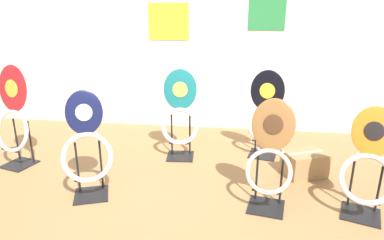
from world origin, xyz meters
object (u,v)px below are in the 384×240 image
object	(u,v)px
toilet_seat_display_navy_moon	(87,149)
toilet_seat_display_jazz_black	(265,117)
storage_box	(304,164)
toilet_seat_display_orange_sun	(368,167)
toilet_seat_display_teal_sax	(180,118)
toilet_seat_display_crimson_swirl	(13,120)
toilet_seat_display_woodgrain	(270,155)

from	to	relation	value
toilet_seat_display_navy_moon	toilet_seat_display_jazz_black	xyz separation A→B (m)	(1.51, 1.04, 0.01)
toilet_seat_display_jazz_black	storage_box	bearing A→B (deg)	-48.90
toilet_seat_display_orange_sun	toilet_seat_display_teal_sax	bearing A→B (deg)	151.31
toilet_seat_display_teal_sax	storage_box	size ratio (longest dim) A/B	2.06
toilet_seat_display_jazz_black	toilet_seat_display_orange_sun	world-z (taller)	toilet_seat_display_jazz_black
toilet_seat_display_crimson_swirl	toilet_seat_display_teal_sax	distance (m)	1.65
toilet_seat_display_crimson_swirl	toilet_seat_display_orange_sun	world-z (taller)	toilet_seat_display_crimson_swirl
toilet_seat_display_teal_sax	toilet_seat_display_woodgrain	bearing A→B (deg)	-44.80
toilet_seat_display_jazz_black	toilet_seat_display_crimson_swirl	bearing A→B (deg)	-167.12
toilet_seat_display_navy_moon	toilet_seat_display_teal_sax	xyz separation A→B (m)	(0.63, 0.88, 0.00)
toilet_seat_display_woodgrain	toilet_seat_display_jazz_black	bearing A→B (deg)	88.32
toilet_seat_display_teal_sax	toilet_seat_display_orange_sun	distance (m)	1.80
toilet_seat_display_navy_moon	toilet_seat_display_jazz_black	bearing A→B (deg)	34.47
toilet_seat_display_jazz_black	toilet_seat_display_navy_moon	bearing A→B (deg)	-145.53
toilet_seat_display_jazz_black	toilet_seat_display_teal_sax	distance (m)	0.90
toilet_seat_display_crimson_swirl	toilet_seat_display_teal_sax	world-z (taller)	toilet_seat_display_crimson_swirl
toilet_seat_display_crimson_swirl	storage_box	xyz separation A→B (m)	(2.84, 0.15, -0.36)
toilet_seat_display_teal_sax	toilet_seat_display_orange_sun	bearing A→B (deg)	-28.69
toilet_seat_display_navy_moon	storage_box	world-z (taller)	toilet_seat_display_navy_moon
toilet_seat_display_woodgrain	toilet_seat_display_crimson_swirl	distance (m)	2.48
toilet_seat_display_teal_sax	toilet_seat_display_orange_sun	world-z (taller)	toilet_seat_display_teal_sax
toilet_seat_display_woodgrain	toilet_seat_display_navy_moon	distance (m)	1.48
toilet_seat_display_woodgrain	toilet_seat_display_jazz_black	size ratio (longest dim) A/B	0.94
toilet_seat_display_woodgrain	toilet_seat_display_teal_sax	bearing A→B (deg)	135.20
toilet_seat_display_crimson_swirl	toilet_seat_display_jazz_black	distance (m)	2.54
toilet_seat_display_jazz_black	storage_box	world-z (taller)	toilet_seat_display_jazz_black
toilet_seat_display_navy_moon	toilet_seat_display_crimson_swirl	bearing A→B (deg)	153.96
toilet_seat_display_orange_sun	toilet_seat_display_crimson_swirl	bearing A→B (deg)	171.88
toilet_seat_display_woodgrain	toilet_seat_display_teal_sax	distance (m)	1.20
toilet_seat_display_teal_sax	storage_box	distance (m)	1.31
toilet_seat_display_teal_sax	toilet_seat_display_crimson_swirl	bearing A→B (deg)	-165.56
toilet_seat_display_navy_moon	toilet_seat_display_jazz_black	size ratio (longest dim) A/B	0.97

